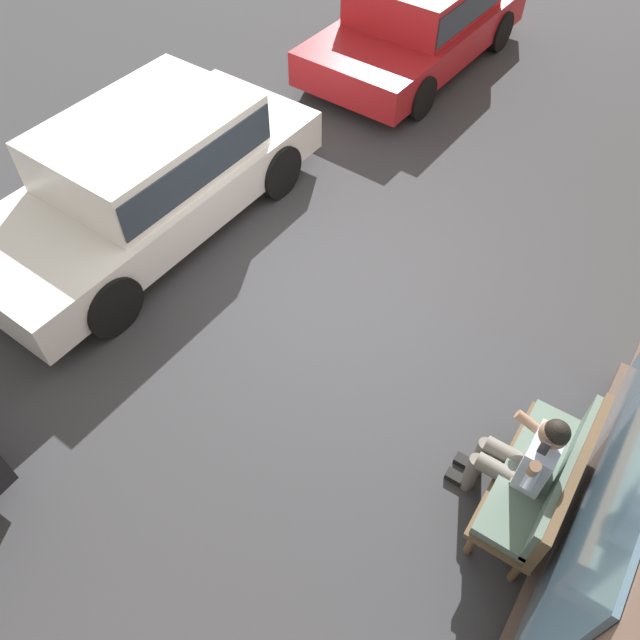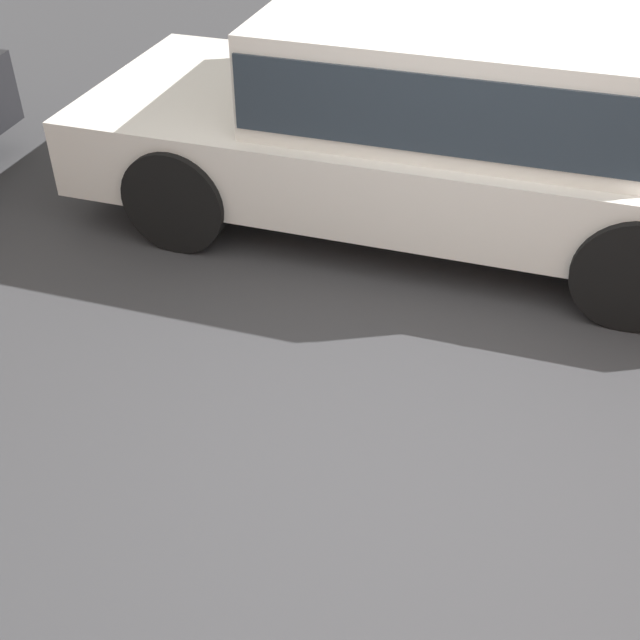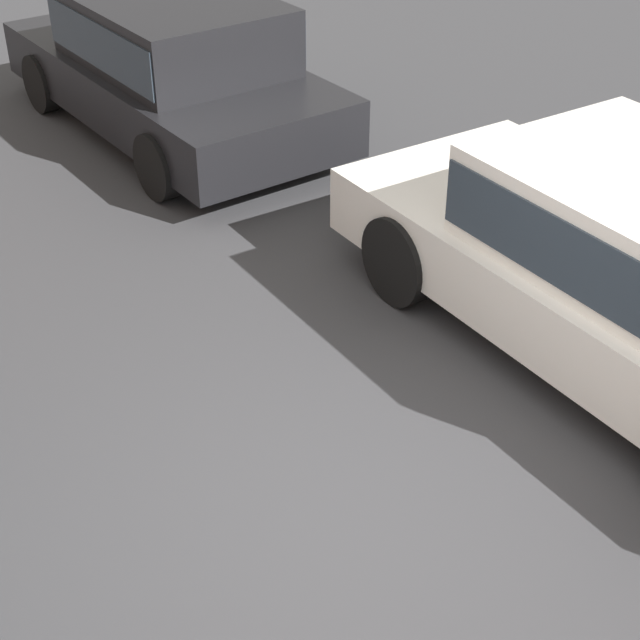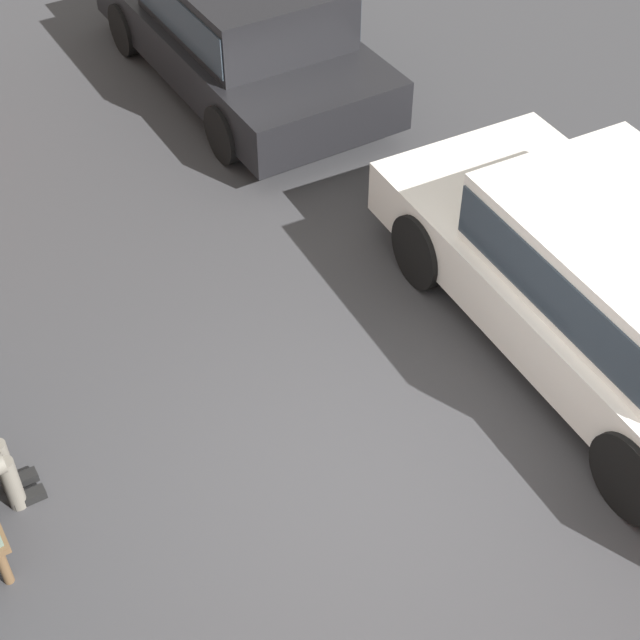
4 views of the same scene
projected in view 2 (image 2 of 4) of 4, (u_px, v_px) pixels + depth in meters
name	position (u px, v px, depth m)	size (l,w,h in m)	color
ground_plane	(401.00, 465.00, 3.77)	(60.00, 60.00, 0.00)	#38383A
parked_car_mid	(438.00, 111.00, 5.16)	(4.58, 2.09, 1.40)	white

